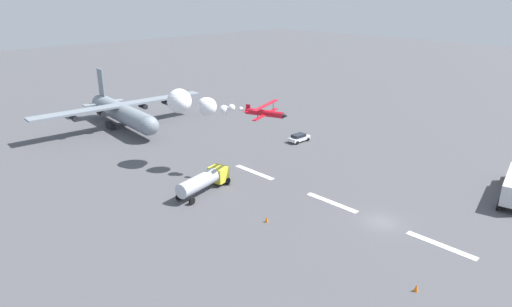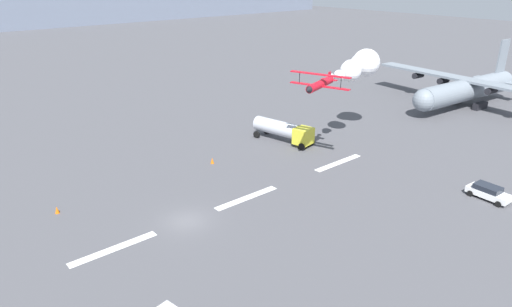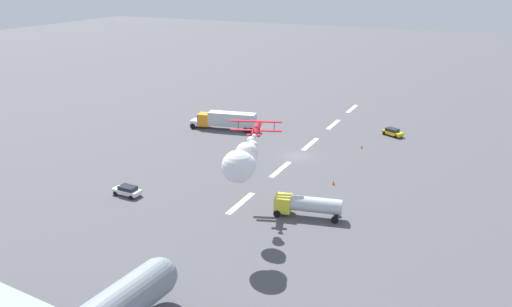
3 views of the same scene
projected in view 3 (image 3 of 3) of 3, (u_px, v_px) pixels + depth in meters
The scene contains 13 objects.
ground_plane at pixel (296, 156), 95.48m from camera, with size 440.00×440.00×0.00m, color #4C4C51.
runway_stripe_0 at pixel (352, 109), 127.37m from camera, with size 8.00×0.90×0.01m, color white.
runway_stripe_1 at pixel (333, 124), 114.61m from camera, with size 8.00×0.90×0.01m, color white.
runway_stripe_2 at pixel (310, 144), 101.85m from camera, with size 8.00×0.90×0.01m, color white.
runway_stripe_3 at pixel (280, 169), 89.09m from camera, with size 8.00×0.90×0.01m, color white.
runway_stripe_4 at pixel (241, 203), 76.34m from camera, with size 8.00×0.90×0.01m, color white.
stunt_biplane_red at pixel (243, 159), 63.46m from camera, with size 19.97×10.16×3.90m.
semi_truck_orange at pixel (226, 120), 110.49m from camera, with size 5.39×14.27×3.70m.
fuel_tanker_truck at pixel (307, 205), 71.75m from camera, with size 4.42×9.47×2.90m.
followme_car_yellow at pixel (127, 190), 78.72m from camera, with size 2.19×4.44×1.52m.
airport_staff_sedan at pixel (393, 132), 106.69m from camera, with size 3.52×4.56×1.52m.
traffic_cone_near at pixel (362, 147), 99.34m from camera, with size 0.44×0.44×0.75m, color orange.
traffic_cone_far at pixel (334, 182), 82.73m from camera, with size 0.44×0.44×0.75m, color orange.
Camera 3 is at (84.38, 31.68, 32.33)m, focal length 36.88 mm.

